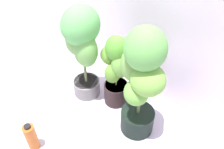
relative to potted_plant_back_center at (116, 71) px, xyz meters
The scene contains 5 objects.
ground_plane 0.61m from the potted_plant_back_center, 87.99° to the right, with size 8.00×8.00×0.00m, color silver.
potted_plant_back_center is the anchor object (origin of this frame).
potted_plant_back_left 0.37m from the potted_plant_back_center, 158.62° to the right, with size 0.41×0.37×0.93m.
potted_plant_back_right 0.41m from the potted_plant_back_center, 17.25° to the right, with size 0.46×0.39×0.99m.
nutrient_bottle 0.86m from the potted_plant_back_center, 99.10° to the right, with size 0.09×0.09×0.27m.
Camera 1 is at (1.01, -0.64, 1.69)m, focal length 37.21 mm.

